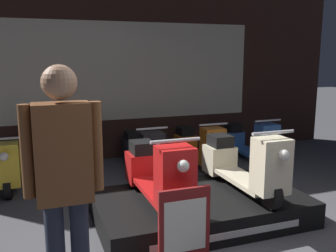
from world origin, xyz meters
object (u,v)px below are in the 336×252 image
object	(u,v)px
scooter_display_right	(243,164)
scooter_backrow_0	(9,164)
scooter_backrow_1	(79,157)
scooter_backrow_3	(198,147)
price_sign_board	(184,231)
scooter_backrow_4	(249,142)
person_left_browsing	(64,176)
scooter_display_left	(157,174)
scooter_backrow_2	(142,152)

from	to	relation	value
scooter_display_right	scooter_backrow_0	world-z (taller)	scooter_display_right
scooter_backrow_1	scooter_backrow_3	distance (m)	1.96
scooter_backrow_3	price_sign_board	xyz separation A→B (m)	(-1.44, -2.88, 0.06)
scooter_display_right	price_sign_board	distance (m)	1.43
scooter_backrow_4	person_left_browsing	xyz separation A→B (m)	(-3.38, -3.06, 0.71)
scooter_backrow_1	price_sign_board	xyz separation A→B (m)	(0.52, -2.88, 0.06)
scooter_backrow_4	scooter_backrow_3	bearing A→B (deg)	180.00
scooter_display_right	person_left_browsing	bearing A→B (deg)	-152.35
scooter_backrow_0	scooter_backrow_1	bearing A→B (deg)	0.00
scooter_display_left	person_left_browsing	world-z (taller)	person_left_browsing
person_left_browsing	scooter_display_left	bearing A→B (deg)	46.70
scooter_backrow_0	price_sign_board	bearing A→B (deg)	-62.50
scooter_backrow_1	person_left_browsing	bearing A→B (deg)	-98.14
scooter_display_left	person_left_browsing	xyz separation A→B (m)	(-1.01, -1.07, 0.43)
scooter_backrow_1	scooter_backrow_3	size ratio (longest dim) A/B	1.00
scooter_display_left	scooter_backrow_3	bearing A→B (deg)	55.07
scooter_display_right	price_sign_board	bearing A→B (deg)	-140.71
scooter_display_right	scooter_backrow_4	world-z (taller)	scooter_display_right
scooter_backrow_0	scooter_backrow_4	bearing A→B (deg)	0.00
scooter_display_left	scooter_backrow_2	distance (m)	2.05
price_sign_board	scooter_backrow_2	bearing A→B (deg)	80.88
scooter_backrow_3	scooter_backrow_1	bearing A→B (deg)	180.00
scooter_backrow_1	scooter_backrow_3	bearing A→B (deg)	0.00
scooter_display_right	scooter_backrow_1	xyz separation A→B (m)	(-1.61, 1.99, -0.28)
scooter_backrow_0	scooter_backrow_3	bearing A→B (deg)	0.00
scooter_display_right	scooter_backrow_0	size ratio (longest dim) A/B	1.00
scooter_display_right	scooter_backrow_3	size ratio (longest dim) A/B	1.00
scooter_backrow_3	person_left_browsing	xyz separation A→B (m)	(-2.40, -3.06, 0.71)
scooter_display_left	person_left_browsing	size ratio (longest dim) A/B	0.86
scooter_display_left	scooter_backrow_1	world-z (taller)	scooter_display_left
scooter_display_left	scooter_backrow_4	distance (m)	3.10
scooter_display_right	scooter_backrow_1	distance (m)	2.57
scooter_backrow_2	price_sign_board	distance (m)	2.92
scooter_display_right	scooter_backrow_0	distance (m)	3.28
scooter_display_right	scooter_backrow_3	bearing A→B (deg)	79.95
scooter_display_right	scooter_backrow_2	size ratio (longest dim) A/B	1.00
scooter_backrow_0	person_left_browsing	distance (m)	3.19
scooter_backrow_4	person_left_browsing	world-z (taller)	person_left_browsing
scooter_backrow_2	person_left_browsing	bearing A→B (deg)	-114.87
price_sign_board	scooter_backrow_1	bearing A→B (deg)	100.21
scooter_backrow_3	price_sign_board	distance (m)	3.22
scooter_backrow_3	price_sign_board	size ratio (longest dim) A/B	2.01
scooter_display_left	scooter_backrow_4	bearing A→B (deg)	40.00
scooter_display_right	scooter_backrow_2	bearing A→B (deg)	107.54
scooter_backrow_2	scooter_backrow_0	bearing A→B (deg)	180.00
scooter_backrow_2	scooter_display_right	bearing A→B (deg)	-72.46
scooter_display_left	price_sign_board	xyz separation A→B (m)	(-0.05, -0.89, -0.22)
scooter_backrow_2	scooter_backrow_1	bearing A→B (deg)	180.00
scooter_display_left	scooter_backrow_4	size ratio (longest dim) A/B	1.00
scooter_backrow_0	scooter_display_right	bearing A→B (deg)	-37.51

